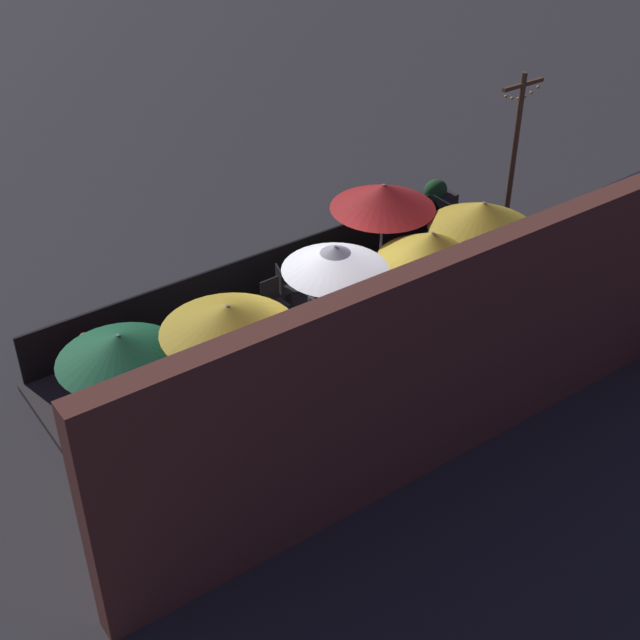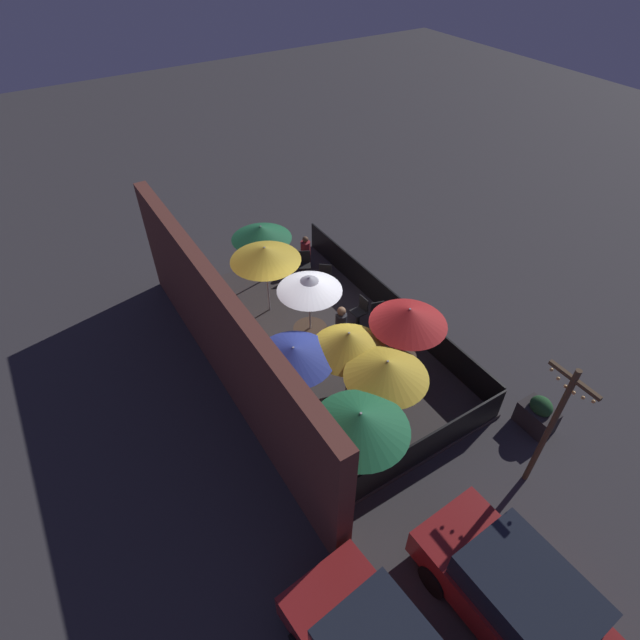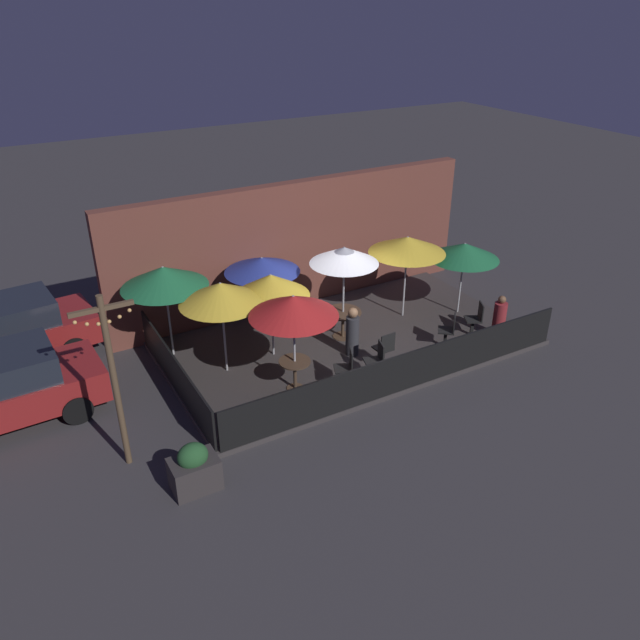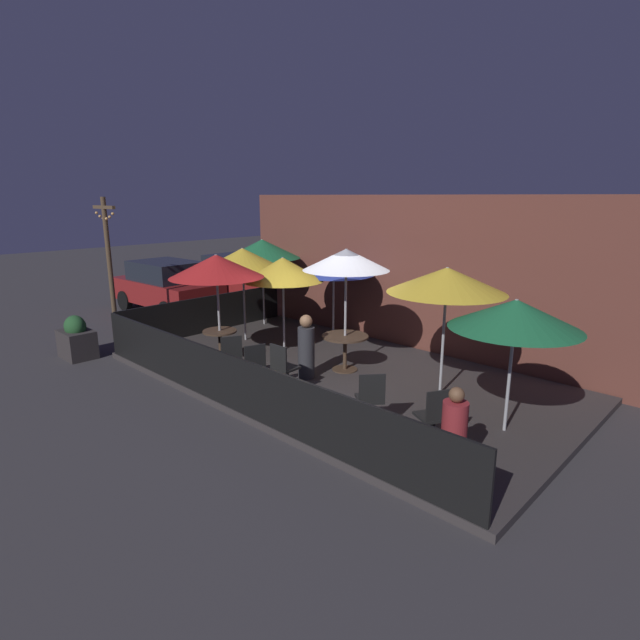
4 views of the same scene
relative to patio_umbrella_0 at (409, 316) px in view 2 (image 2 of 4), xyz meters
The scene contains 25 objects.
ground_plane 3.35m from the patio_umbrella_0, 30.02° to the left, with size 60.00×60.00×0.00m, color #383538.
patio_deck 3.31m from the patio_umbrella_0, 30.02° to the left, with size 9.19×5.11×0.12m.
building_wall 4.60m from the patio_umbrella_0, 61.74° to the left, with size 10.79×0.36×3.65m.
fence_front 2.99m from the patio_umbrella_0, 30.03° to the right, with size 8.99×0.05×0.95m.
fence_side_left 3.14m from the patio_umbrella_0, 152.18° to the left, with size 0.05×4.91×0.95m.
patio_umbrella_0 is the anchor object (origin of this frame).
patio_umbrella_1 2.68m from the patio_umbrella_0, 34.72° to the left, with size 1.73×1.73×2.50m.
patio_umbrella_2 1.83m from the patio_umbrella_0, 125.37° to the left, with size 1.93×1.93×2.29m.
patio_umbrella_3 4.64m from the patio_umbrella_0, 22.08° to the left, with size 2.06×2.06×2.32m.
patio_umbrella_4 5.89m from the patio_umbrella_0, 11.22° to the left, with size 1.91×1.91×2.05m.
patio_umbrella_5 2.99m from the patio_umbrella_0, 78.22° to the left, with size 1.95×1.95×2.05m.
patio_umbrella_6 3.44m from the patio_umbrella_0, 124.29° to the left, with size 2.06×2.06×2.36m.
patio_umbrella_7 1.65m from the patio_umbrella_0, 81.66° to the left, with size 1.85×1.85×2.16m.
dining_table_0 1.53m from the patio_umbrella_0, 90.00° to the right, with size 0.72×0.72×0.73m.
dining_table_1 3.07m from the patio_umbrella_0, 34.72° to the left, with size 0.95×0.95×0.74m.
patio_chair_0 4.53m from the patio_umbrella_0, ahead, with size 0.56×0.56×0.93m.
patio_chair_1 2.77m from the patio_umbrella_0, ahead, with size 0.42×0.42×0.96m.
patio_chair_2 5.50m from the patio_umbrella_0, ahead, with size 0.54×0.54×0.91m.
patio_chair_3 1.96m from the patio_umbrella_0, 25.27° to the right, with size 0.53×0.53×0.93m.
patio_chair_4 2.47m from the patio_umbrella_0, 17.35° to the right, with size 0.50×0.50×0.94m.
patron_0 5.98m from the patio_umbrella_0, ahead, with size 0.47×0.47×1.15m.
patron_1 2.54m from the patio_umbrella_0, 18.78° to the left, with size 0.34×0.34×1.28m.
planter_box 3.95m from the patio_umbrella_0, 148.91° to the right, with size 0.87×0.61×0.99m.
light_post 3.96m from the patio_umbrella_0, behind, with size 1.10×0.12×3.60m.
parked_car_0 6.26m from the patio_umbrella_0, 160.48° to the left, with size 4.01×1.93×1.62m.
Camera 2 is at (-8.80, 5.45, 10.26)m, focal length 28.00 mm.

